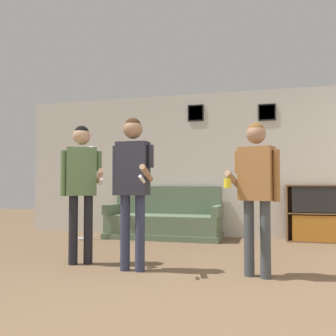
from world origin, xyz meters
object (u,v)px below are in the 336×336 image
person_player_foreground_center (133,175)px  person_watcher_holding_cup (256,182)px  bookshelf (319,214)px  bottle_on_floor (123,237)px  floor_lamp (84,176)px  person_player_foreground_left (81,178)px  couch (164,221)px

person_player_foreground_center → person_watcher_holding_cup: bearing=3.1°
bookshelf → bottle_on_floor: bookshelf is taller
floor_lamp → person_player_foreground_left: person_player_foreground_left is taller
floor_lamp → bottle_on_floor: size_ratio=7.52×
bookshelf → bottle_on_floor: bearing=-164.3°
person_player_foreground_left → person_watcher_holding_cup: (2.12, -0.10, -0.05)m
couch → floor_lamp: (-1.32, -0.57, 0.83)m
bookshelf → bottle_on_floor: size_ratio=4.79×
person_watcher_holding_cup → bottle_on_floor: person_watcher_holding_cup is taller
bookshelf → floor_lamp: bearing=-169.2°
person_player_foreground_left → floor_lamp: bearing=116.7°
person_watcher_holding_cup → bottle_on_floor: (-2.25, 1.81, -0.92)m
bookshelf → person_player_foreground_center: 3.66m
bookshelf → person_player_foreground_left: bearing=-139.6°
bookshelf → person_watcher_holding_cup: person_watcher_holding_cup is taller
floor_lamp → couch: bearing=23.3°
bookshelf → floor_lamp: size_ratio=0.64×
bookshelf → person_player_foreground_left: size_ratio=0.62×
person_watcher_holding_cup → person_player_foreground_center: bearing=-176.9°
floor_lamp → person_watcher_holding_cup: 3.61m
person_player_foreground_center → floor_lamp: bearing=129.6°
couch → person_player_foreground_left: (-0.39, -2.41, 0.75)m
bookshelf → person_watcher_holding_cup: (-0.94, -2.70, 0.53)m
couch → person_player_foreground_left: bearing=-99.2°
bottle_on_floor → person_watcher_holding_cup: bearing=-38.8°
person_player_foreground_left → bookshelf: bearing=40.4°
person_player_foreground_left → person_player_foreground_center: bearing=-13.3°
couch → person_watcher_holding_cup: 3.13m
floor_lamp → person_player_foreground_center: 2.62m
couch → person_watcher_holding_cup: bearing=-55.5°
floor_lamp → person_watcher_holding_cup: floor_lamp is taller
person_player_foreground_center → person_watcher_holding_cup: person_player_foreground_center is taller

